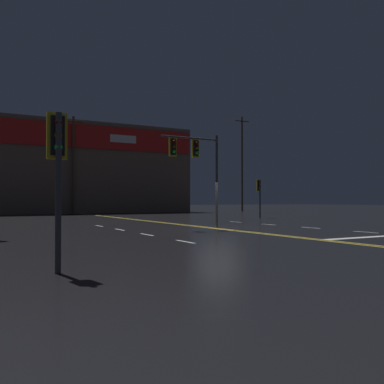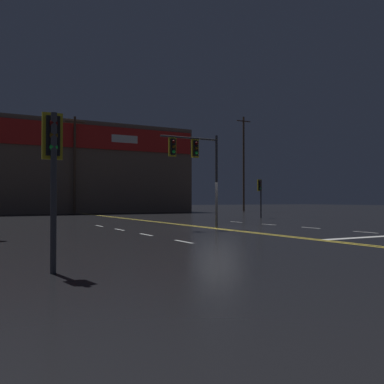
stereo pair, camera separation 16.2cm
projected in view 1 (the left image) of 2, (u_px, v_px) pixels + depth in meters
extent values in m
plane|color=black|center=(218.00, 229.00, 22.66)|extent=(200.00, 200.00, 0.00)
cube|color=gold|center=(216.00, 229.00, 22.59)|extent=(0.12, 60.00, 0.01)
cube|color=gold|center=(221.00, 229.00, 22.73)|extent=(0.12, 60.00, 0.01)
cube|color=silver|center=(185.00, 242.00, 15.60)|extent=(0.12, 1.40, 0.01)
cube|color=silver|center=(147.00, 235.00, 18.75)|extent=(0.12, 1.40, 0.01)
cube|color=silver|center=(120.00, 230.00, 21.91)|extent=(0.12, 1.40, 0.01)
cube|color=silver|center=(99.00, 226.00, 25.06)|extent=(0.12, 1.40, 0.01)
cube|color=silver|center=(366.00, 232.00, 20.26)|extent=(0.12, 1.40, 0.01)
cube|color=silver|center=(311.00, 228.00, 23.42)|extent=(0.12, 1.40, 0.01)
cube|color=silver|center=(269.00, 224.00, 26.57)|extent=(0.12, 1.40, 0.01)
cube|color=silver|center=(236.00, 222.00, 29.73)|extent=(0.12, 1.40, 0.01)
cylinder|color=#38383D|center=(217.00, 182.00, 23.48)|extent=(0.14, 0.14, 5.08)
cylinder|color=#38383D|center=(190.00, 138.00, 22.71)|extent=(3.37, 0.10, 0.10)
cube|color=black|center=(195.00, 148.00, 22.86)|extent=(0.28, 0.24, 0.84)
cube|color=gold|center=(195.00, 148.00, 22.86)|extent=(0.42, 0.08, 0.99)
sphere|color=#500705|center=(197.00, 143.00, 22.73)|extent=(0.17, 0.17, 0.17)
sphere|color=#543707|center=(197.00, 148.00, 22.72)|extent=(0.17, 0.17, 0.17)
sphere|color=green|center=(197.00, 153.00, 22.72)|extent=(0.17, 0.17, 0.17)
cube|color=black|center=(173.00, 147.00, 22.21)|extent=(0.28, 0.24, 0.84)
cube|color=gold|center=(173.00, 147.00, 22.21)|extent=(0.42, 0.08, 0.99)
sphere|color=#500705|center=(174.00, 142.00, 22.08)|extent=(0.17, 0.17, 0.17)
sphere|color=#543707|center=(174.00, 147.00, 22.07)|extent=(0.17, 0.17, 0.17)
sphere|color=green|center=(174.00, 151.00, 22.07)|extent=(0.17, 0.17, 0.17)
cylinder|color=#38383D|center=(58.00, 193.00, 8.87)|extent=(0.13, 0.13, 3.35)
cube|color=black|center=(57.00, 136.00, 9.05)|extent=(0.28, 0.24, 0.84)
cube|color=gold|center=(57.00, 136.00, 9.05)|extent=(0.42, 0.08, 0.99)
sphere|color=#500705|center=(59.00, 123.00, 8.92)|extent=(0.17, 0.17, 0.17)
sphere|color=#543707|center=(58.00, 135.00, 8.91)|extent=(0.17, 0.17, 0.17)
sphere|color=green|center=(58.00, 147.00, 8.91)|extent=(0.17, 0.17, 0.17)
cylinder|color=#38383D|center=(260.00, 199.00, 36.29)|extent=(0.13, 0.13, 3.26)
cube|color=black|center=(259.00, 185.00, 36.47)|extent=(0.28, 0.24, 0.84)
cube|color=gold|center=(259.00, 185.00, 36.47)|extent=(0.42, 0.08, 0.99)
sphere|color=#500705|center=(260.00, 182.00, 36.34)|extent=(0.17, 0.17, 0.17)
sphere|color=#543707|center=(260.00, 185.00, 36.33)|extent=(0.17, 0.17, 0.17)
sphere|color=green|center=(260.00, 188.00, 36.33)|extent=(0.17, 0.17, 0.17)
cube|color=brown|center=(71.00, 169.00, 52.42)|extent=(27.98, 10.00, 10.58)
cube|color=red|center=(81.00, 136.00, 48.02)|extent=(27.42, 0.20, 2.65)
cube|color=white|center=(123.00, 139.00, 50.33)|extent=(3.20, 0.16, 0.90)
cylinder|color=#4C3828|center=(73.00, 165.00, 47.22)|extent=(0.26, 0.26, 10.80)
cube|color=#4C3828|center=(73.00, 122.00, 47.31)|extent=(2.20, 0.12, 0.12)
cylinder|color=#4C3828|center=(242.00, 164.00, 58.21)|extent=(0.26, 0.26, 12.91)
cube|color=#4C3828|center=(242.00, 121.00, 58.32)|extent=(2.20, 0.12, 0.12)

